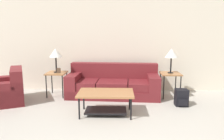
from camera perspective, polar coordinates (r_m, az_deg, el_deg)
The scene contains 10 objects.
wall_back at distance 6.13m, azimuth 2.23°, elevation 6.71°, with size 9.16×0.06×2.60m.
couch at distance 5.68m, azimuth 0.31°, elevation -3.84°, with size 2.36×1.06×0.82m.
armchair at distance 5.71m, azimuth -26.45°, elevation -4.93°, with size 1.29×1.31×0.80m.
coffee_table at distance 4.41m, azimuth -1.63°, elevation -7.30°, with size 1.10×0.67×0.46m.
side_table_left at distance 5.80m, azimuth -14.27°, elevation -1.25°, with size 0.49×0.54×0.62m.
side_table_right at distance 5.73m, azimuth 15.00°, elevation -1.42°, with size 0.49×0.54×0.62m.
table_lamp_left at distance 5.72m, azimuth -14.51°, elevation 4.25°, with size 0.32×0.32×0.62m.
table_lamp_right at distance 5.65m, azimuth 15.26°, elevation 4.15°, with size 0.32×0.32×0.62m.
backpack at distance 5.19m, azimuth 17.68°, elevation -6.91°, with size 0.27×0.30×0.38m.
picture_frame at distance 5.68m, azimuth -13.78°, elevation -0.12°, with size 0.10×0.04×0.13m.
Camera 1 is at (-0.05, -1.81, 1.65)m, focal length 35.00 mm.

